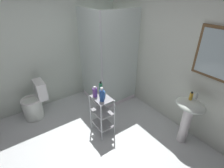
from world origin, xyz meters
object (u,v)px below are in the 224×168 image
(rinse_cup, at_px, (103,94))
(shampoo_bottle_blue, at_px, (102,95))
(pedestal_sink, at_px, (188,114))
(conditioner_bottle_purple, at_px, (95,92))
(body_wash_bottle_green, at_px, (101,88))
(toilet, at_px, (35,103))
(hand_soap_bottle, at_px, (191,96))
(storage_cart, at_px, (102,112))
(shower_stall, at_px, (107,81))

(rinse_cup, bearing_deg, shampoo_bottle_blue, -43.25)
(pedestal_sink, relative_size, shampoo_bottle_blue, 3.38)
(conditioner_bottle_purple, height_order, body_wash_bottle_green, body_wash_bottle_green)
(toilet, bearing_deg, body_wash_bottle_green, 41.77)
(body_wash_bottle_green, xyz_separation_m, rinse_cup, (0.11, -0.03, -0.05))
(hand_soap_bottle, bearing_deg, pedestal_sink, -39.68)
(storage_cart, bearing_deg, shower_stall, 141.25)
(storage_cart, xyz_separation_m, hand_soap_bottle, (0.92, 1.03, 0.43))
(conditioner_bottle_purple, xyz_separation_m, shampoo_bottle_blue, (0.17, 0.03, 0.02))
(hand_soap_bottle, height_order, conditioner_bottle_purple, hand_soap_bottle)
(pedestal_sink, relative_size, rinse_cup, 7.88)
(shower_stall, distance_m, hand_soap_bottle, 1.85)
(pedestal_sink, distance_m, rinse_cup, 1.38)
(rinse_cup, bearing_deg, toilet, -141.98)
(shower_stall, bearing_deg, conditioner_bottle_purple, -44.74)
(pedestal_sink, distance_m, body_wash_bottle_green, 1.45)
(toilet, xyz_separation_m, conditioner_bottle_purple, (1.05, 0.80, 0.51))
(body_wash_bottle_green, distance_m, shampoo_bottle_blue, 0.21)
(shower_stall, xyz_separation_m, pedestal_sink, (1.82, 0.31, 0.12))
(shower_stall, relative_size, pedestal_sink, 2.47)
(shower_stall, height_order, hand_soap_bottle, shower_stall)
(pedestal_sink, height_order, body_wash_bottle_green, body_wash_bottle_green)
(toilet, height_order, rinse_cup, rinse_cup)
(shower_stall, distance_m, toilet, 1.58)
(pedestal_sink, distance_m, hand_soap_bottle, 0.30)
(hand_soap_bottle, xyz_separation_m, body_wash_bottle_green, (-1.03, -0.97, -0.03))
(shower_stall, bearing_deg, storage_cart, -38.75)
(hand_soap_bottle, relative_size, conditioner_bottle_purple, 0.73)
(storage_cart, relative_size, hand_soap_bottle, 5.41)
(conditioner_bottle_purple, relative_size, shampoo_bottle_blue, 0.78)
(hand_soap_bottle, height_order, rinse_cup, hand_soap_bottle)
(conditioner_bottle_purple, distance_m, shampoo_bottle_blue, 0.17)
(toilet, distance_m, body_wash_bottle_green, 1.48)
(toilet, height_order, conditioner_bottle_purple, conditioner_bottle_purple)
(shampoo_bottle_blue, bearing_deg, conditioner_bottle_purple, -171.55)
(shower_stall, distance_m, conditioner_bottle_purple, 1.13)
(hand_soap_bottle, bearing_deg, rinse_cup, -132.69)
(hand_soap_bottle, relative_size, shampoo_bottle_blue, 0.57)
(toilet, height_order, hand_soap_bottle, hand_soap_bottle)
(conditioner_bottle_purple, bearing_deg, storage_cart, 33.21)
(conditioner_bottle_purple, distance_m, rinse_cup, 0.14)
(body_wash_bottle_green, height_order, rinse_cup, body_wash_bottle_green)
(shampoo_bottle_blue, xyz_separation_m, rinse_cup, (-0.08, 0.07, -0.05))
(hand_soap_bottle, bearing_deg, conditioner_bottle_purple, -132.80)
(shampoo_bottle_blue, distance_m, rinse_cup, 0.12)
(shower_stall, distance_m, shampoo_bottle_blue, 1.24)
(pedestal_sink, distance_m, shampoo_bottle_blue, 1.39)
(shampoo_bottle_blue, bearing_deg, rinse_cup, 136.75)
(storage_cart, bearing_deg, pedestal_sink, 45.88)
(storage_cart, xyz_separation_m, conditioner_bottle_purple, (-0.10, -0.06, 0.39))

